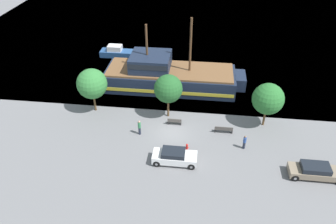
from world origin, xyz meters
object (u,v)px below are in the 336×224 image
moored_boat_dockside (117,52)px  bench_promenade_east (174,121)px  parked_car_curb_front (174,157)px  pedestrian_walking_near (244,142)px  fire_hydrant (187,147)px  pedestrian_walking_far (139,127)px  pirate_ship (168,76)px  parked_car_curb_mid (316,171)px  bench_promenade_west (224,129)px

moored_boat_dockside → bench_promenade_east: moored_boat_dockside is taller
parked_car_curb_front → pedestrian_walking_near: size_ratio=2.66×
fire_hydrant → pedestrian_walking_far: pedestrian_walking_far is taller
fire_hydrant → pedestrian_walking_near: bearing=9.3°
pirate_ship → moored_boat_dockside: 12.64m
parked_car_curb_front → parked_car_curb_mid: parked_car_curb_front is taller
bench_promenade_west → parked_car_curb_mid: bearing=-34.5°
moored_boat_dockside → pedestrian_walking_near: bearing=-47.8°
parked_car_curb_front → bench_promenade_east: 6.20m
fire_hydrant → bench_promenade_west: 5.04m
bench_promenade_east → pedestrian_walking_far: 4.22m
pirate_ship → moored_boat_dockside: pirate_ship is taller
bench_promenade_east → pedestrian_walking_near: pedestrian_walking_near is taller
bench_promenade_east → parked_car_curb_front: bearing=-84.2°
moored_boat_dockside → bench_promenade_west: moored_boat_dockside is taller
pirate_ship → pedestrian_walking_far: pirate_ship is taller
moored_boat_dockside → pedestrian_walking_near: 27.47m
parked_car_curb_front → parked_car_curb_mid: 13.14m
parked_car_curb_front → pedestrian_walking_near: pedestrian_walking_near is taller
parked_car_curb_front → pedestrian_walking_far: 5.80m
parked_car_curb_mid → pedestrian_walking_far: bearing=165.9°
parked_car_curb_mid → parked_car_curb_front: bearing=178.4°
parked_car_curb_mid → pedestrian_walking_near: (-6.25, 3.29, 0.11)m
moored_boat_dockside → bench_promenade_west: (16.42, -17.97, -0.22)m
pirate_ship → pedestrian_walking_near: (9.25, -11.74, -0.81)m
bench_promenade_east → bench_promenade_west: bearing=-8.8°
pedestrian_walking_near → pedestrian_walking_far: pedestrian_walking_far is taller
bench_promenade_west → pedestrian_walking_near: pedestrian_walking_near is taller
pirate_ship → bench_promenade_west: (7.22, -9.36, -1.18)m
parked_car_curb_front → moored_boat_dockside: bearing=116.4°
moored_boat_dockside → parked_car_curb_mid: bearing=-43.8°
parked_car_curb_front → pedestrian_walking_far: size_ratio=2.42×
bench_promenade_west → pedestrian_walking_far: size_ratio=1.11×
parked_car_curb_mid → pedestrian_walking_far: pedestrian_walking_far is taller
parked_car_curb_mid → bench_promenade_west: parked_car_curb_mid is taller
bench_promenade_west → pedestrian_walking_near: size_ratio=1.21×
parked_car_curb_mid → bench_promenade_west: (-8.28, 5.68, -0.26)m
bench_promenade_east → bench_promenade_west: same height
parked_car_curb_mid → pedestrian_walking_near: pedestrian_walking_near is taller
bench_promenade_west → pedestrian_walking_near: bearing=-49.7°
pirate_ship → parked_car_curb_front: bearing=-80.9°
fire_hydrant → pedestrian_walking_far: size_ratio=0.43×
parked_car_curb_mid → bench_promenade_east: size_ratio=3.15×
parked_car_curb_front → bench_promenade_west: parked_car_curb_front is taller
parked_car_curb_front → bench_promenade_west: size_ratio=2.19×
pedestrian_walking_near → bench_promenade_east: bearing=156.7°
parked_car_curb_mid → pedestrian_walking_near: 7.07m
moored_boat_dockside → parked_car_curb_front: size_ratio=1.25×
fire_hydrant → bench_promenade_west: (3.78, 3.33, 0.04)m
bench_promenade_east → pirate_ship: bearing=101.5°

